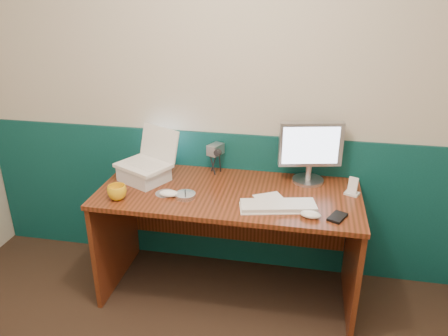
% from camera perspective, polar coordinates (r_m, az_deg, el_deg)
% --- Properties ---
extents(back_wall, '(3.50, 0.04, 2.50)m').
position_cam_1_polar(back_wall, '(2.87, -0.32, 9.37)').
color(back_wall, '#BCB49F').
rests_on(back_wall, ground).
extents(wainscot, '(3.48, 0.02, 1.00)m').
position_cam_1_polar(wainscot, '(3.13, -0.33, -4.16)').
color(wainscot, '#073432').
rests_on(wainscot, ground).
extents(desk, '(1.60, 0.70, 0.75)m').
position_cam_1_polar(desk, '(2.87, 0.58, -9.82)').
color(desk, '#3D1D0B').
rests_on(desk, ground).
extents(laptop_riser, '(0.35, 0.33, 0.09)m').
position_cam_1_polar(laptop_riser, '(2.85, -10.40, -0.76)').
color(laptop_riser, silver).
rests_on(laptop_riser, desk).
extents(laptop, '(0.39, 0.36, 0.26)m').
position_cam_1_polar(laptop, '(2.78, -10.66, 2.60)').
color(laptop, white).
rests_on(laptop, laptop_riser).
extents(monitor, '(0.41, 0.20, 0.40)m').
position_cam_1_polar(monitor, '(2.79, 11.18, 1.96)').
color(monitor, '#B3B2B7').
rests_on(monitor, desk).
extents(keyboard, '(0.44, 0.23, 0.02)m').
position_cam_1_polar(keyboard, '(2.50, 7.08, -5.00)').
color(keyboard, white).
rests_on(keyboard, desk).
extents(mouse_right, '(0.12, 0.08, 0.04)m').
position_cam_1_polar(mouse_right, '(2.43, 11.24, -5.98)').
color(mouse_right, silver).
rests_on(mouse_right, desk).
extents(mouse_left, '(0.12, 0.07, 0.04)m').
position_cam_1_polar(mouse_left, '(2.63, -7.21, -3.31)').
color(mouse_left, white).
rests_on(mouse_left, desk).
extents(mug, '(0.14, 0.14, 0.09)m').
position_cam_1_polar(mug, '(2.65, -13.79, -3.11)').
color(mug, yellow).
rests_on(mug, desk).
extents(camcorder, '(0.14, 0.16, 0.20)m').
position_cam_1_polar(camcorder, '(2.90, -1.11, 1.23)').
color(camcorder, '#B4B3B9').
rests_on(camcorder, desk).
extents(cd_spindle, '(0.12, 0.12, 0.03)m').
position_cam_1_polar(cd_spindle, '(2.61, -5.07, -3.59)').
color(cd_spindle, silver).
rests_on(cd_spindle, desk).
extents(cd_loose_a, '(0.13, 0.13, 0.00)m').
position_cam_1_polar(cd_loose_a, '(2.68, -7.65, -3.31)').
color(cd_loose_a, silver).
rests_on(cd_loose_a, desk).
extents(pen, '(0.15, 0.02, 0.01)m').
position_cam_1_polar(pen, '(2.61, 9.57, -4.11)').
color(pen, black).
rests_on(pen, desk).
extents(papers, '(0.20, 0.18, 0.00)m').
position_cam_1_polar(papers, '(2.62, 5.81, -3.81)').
color(papers, white).
rests_on(papers, desk).
extents(dock, '(0.10, 0.09, 0.02)m').
position_cam_1_polar(dock, '(2.75, 16.36, -3.20)').
color(dock, silver).
rests_on(dock, desk).
extents(music_player, '(0.06, 0.05, 0.10)m').
position_cam_1_polar(music_player, '(2.73, 16.49, -2.15)').
color(music_player, white).
rests_on(music_player, dock).
extents(pda, '(0.12, 0.14, 0.01)m').
position_cam_1_polar(pda, '(2.46, 14.60, -6.22)').
color(pda, black).
rests_on(pda, desk).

